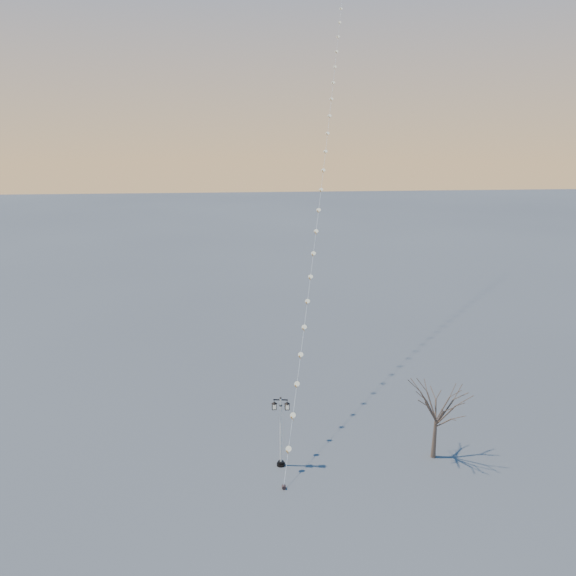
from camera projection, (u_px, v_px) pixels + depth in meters
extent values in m
plane|color=#4F4F4F|center=(299.00, 472.00, 31.65)|extent=(300.00, 300.00, 0.00)
cylinder|color=black|center=(281.00, 464.00, 32.31)|extent=(0.48, 0.48, 0.14)
cylinder|color=black|center=(281.00, 462.00, 32.27)|extent=(0.34, 0.34, 0.12)
cylinder|color=white|center=(281.00, 430.00, 31.71)|extent=(0.11, 0.11, 4.03)
cylinder|color=black|center=(281.00, 405.00, 31.29)|extent=(0.17, 0.17, 0.05)
cube|color=black|center=(281.00, 400.00, 31.20)|extent=(0.81, 0.15, 0.05)
sphere|color=black|center=(281.00, 398.00, 31.17)|extent=(0.12, 0.12, 0.12)
pyramid|color=black|center=(274.00, 402.00, 31.25)|extent=(0.38, 0.38, 0.12)
cube|color=beige|center=(274.00, 406.00, 31.32)|extent=(0.22, 0.22, 0.29)
cube|color=black|center=(274.00, 409.00, 31.36)|extent=(0.26, 0.26, 0.03)
pyramid|color=black|center=(287.00, 402.00, 31.22)|extent=(0.38, 0.38, 0.12)
cube|color=beige|center=(287.00, 406.00, 31.29)|extent=(0.22, 0.22, 0.29)
cube|color=black|center=(287.00, 409.00, 31.34)|extent=(0.26, 0.26, 0.03)
cone|color=brown|center=(434.00, 438.00, 32.81)|extent=(0.29, 0.29, 2.48)
cylinder|color=#32201E|center=(284.00, 487.00, 30.18)|extent=(0.22, 0.22, 0.22)
cylinder|color=black|center=(284.00, 487.00, 30.17)|extent=(0.03, 0.03, 0.27)
cone|color=orange|center=(329.00, 104.00, 47.78)|extent=(0.09, 0.09, 0.30)
cylinder|color=white|center=(284.00, 478.00, 30.03)|extent=(0.02, 0.02, 0.87)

